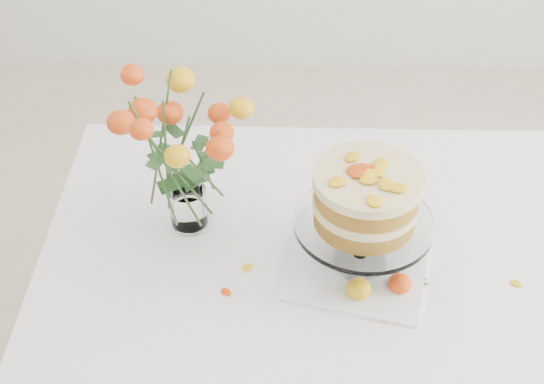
{
  "coord_description": "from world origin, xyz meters",
  "views": [
    {
      "loc": [
        -0.18,
        -1.15,
        1.93
      ],
      "look_at": [
        -0.21,
        0.02,
        0.91
      ],
      "focal_mm": 50.0,
      "sensor_mm": 36.0,
      "label": 1
    }
  ],
  "objects": [
    {
      "name": "stray_petal_d",
      "position": [
        -0.26,
        -0.05,
        0.76
      ],
      "size": [
        0.03,
        0.02,
        0.0
      ],
      "primitive_type": "ellipsoid",
      "color": "yellow",
      "rests_on": "table"
    },
    {
      "name": "stray_petal_f",
      "position": [
        0.3,
        -0.08,
        0.76
      ],
      "size": [
        0.03,
        0.02,
        0.0
      ],
      "primitive_type": "ellipsoid",
      "color": "yellow",
      "rests_on": "table"
    },
    {
      "name": "stray_petal_b",
      "position": [
        -0.02,
        -0.14,
        0.76
      ],
      "size": [
        0.03,
        0.02,
        0.0
      ],
      "primitive_type": "ellipsoid",
      "color": "yellow",
      "rests_on": "table"
    },
    {
      "name": "napkin",
      "position": [
        -0.02,
        -0.04,
        0.76
      ],
      "size": [
        0.34,
        0.34,
        0.01
      ],
      "primitive_type": "cube",
      "rotation": [
        0.0,
        0.0,
        -0.23
      ],
      "color": "white",
      "rests_on": "table"
    },
    {
      "name": "loose_rose_far",
      "position": [
        0.06,
        -0.1,
        0.78
      ],
      "size": [
        0.09,
        0.05,
        0.04
      ],
      "rotation": [
        0.0,
        0.0,
        0.26
      ],
      "color": "red",
      "rests_on": "table"
    },
    {
      "name": "stray_petal_e",
      "position": [
        -0.3,
        -0.12,
        0.76
      ],
      "size": [
        0.03,
        0.02,
        0.0
      ],
      "primitive_type": "ellipsoid",
      "color": "yellow",
      "rests_on": "table"
    },
    {
      "name": "rose_vase",
      "position": [
        -0.4,
        0.08,
        1.0
      ],
      "size": [
        0.34,
        0.34,
        0.42
      ],
      "rotation": [
        0.0,
        0.0,
        0.32
      ],
      "color": "white",
      "rests_on": "table"
    },
    {
      "name": "table",
      "position": [
        0.0,
        0.0,
        0.67
      ],
      "size": [
        1.43,
        0.93,
        0.76
      ],
      "color": "tan",
      "rests_on": "ground"
    },
    {
      "name": "cake_stand",
      "position": [
        -0.02,
        -0.04,
        0.94
      ],
      "size": [
        0.28,
        0.28,
        0.26
      ],
      "rotation": [
        0.0,
        0.0,
        0.08
      ],
      "color": "white",
      "rests_on": "napkin"
    },
    {
      "name": "loose_rose_near",
      "position": [
        -0.03,
        -0.12,
        0.78
      ],
      "size": [
        0.09,
        0.05,
        0.04
      ],
      "rotation": [
        0.0,
        0.0,
        0.21
      ],
      "color": "yellow",
      "rests_on": "table"
    },
    {
      "name": "stray_petal_a",
      "position": [
        -0.12,
        -0.1,
        0.76
      ],
      "size": [
        0.03,
        0.02,
        0.0
      ],
      "primitive_type": "ellipsoid",
      "color": "yellow",
      "rests_on": "table"
    },
    {
      "name": "stray_petal_c",
      "position": [
        0.02,
        -0.18,
        0.76
      ],
      "size": [
        0.03,
        0.02,
        0.0
      ],
      "primitive_type": "ellipsoid",
      "color": "yellow",
      "rests_on": "table"
    }
  ]
}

